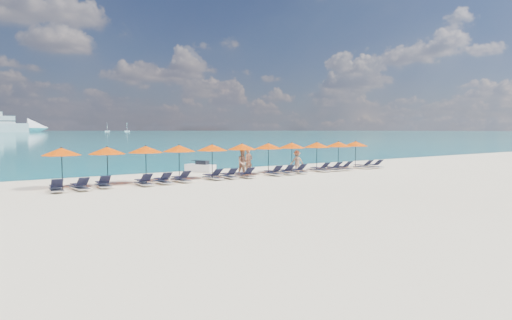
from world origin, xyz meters
TOP-DOWN VIEW (x-y plane):
  - ground at (0.00, 0.00)m, footprint 1400.00×1400.00m
  - sailboat_near at (135.57, 544.63)m, footprint 6.37×2.12m
  - sailboat_far at (159.11, 537.38)m, footprint 6.72×2.24m
  - jetski at (-1.15, 8.84)m, footprint 1.83×2.52m
  - beachgoer_a at (1.05, 5.49)m, footprint 0.73×0.54m
  - beachgoer_b at (-0.11, 4.39)m, footprint 1.02×0.77m
  - beachgoer_c at (4.63, 4.35)m, footprint 1.17×0.80m
  - umbrella_0 at (-11.58, 4.83)m, footprint 2.10×2.10m
  - umbrella_1 at (-9.21, 4.62)m, footprint 2.10×2.10m
  - umbrella_2 at (-6.87, 4.79)m, footprint 2.10×2.10m
  - umbrella_3 at (-4.66, 4.86)m, footprint 2.10×2.10m
  - umbrella_4 at (-2.35, 4.74)m, footprint 2.10×2.10m
  - umbrella_5 at (0.11, 4.91)m, footprint 2.10×2.10m
  - umbrella_6 at (2.37, 4.88)m, footprint 2.10×2.10m
  - umbrella_7 at (4.56, 4.87)m, footprint 2.10×2.10m
  - umbrella_8 at (6.87, 4.62)m, footprint 2.10×2.10m
  - umbrella_9 at (9.30, 4.70)m, footprint 2.10×2.10m
  - umbrella_10 at (11.49, 4.85)m, footprint 2.10×2.10m
  - lounger_0 at (-12.13, 3.42)m, footprint 0.74×1.74m
  - lounger_1 at (-10.97, 3.42)m, footprint 0.76×1.75m
  - lounger_2 at (-9.72, 3.72)m, footprint 0.70×1.73m
  - lounger_3 at (-7.55, 3.36)m, footprint 0.63×1.70m
  - lounger_4 at (-6.36, 3.41)m, footprint 0.63×1.71m
  - lounger_5 at (-5.11, 3.62)m, footprint 0.75×1.74m
  - lounger_6 at (-2.87, 3.71)m, footprint 0.76×1.74m
  - lounger_7 at (-1.73, 3.63)m, footprint 0.68×1.72m
  - lounger_8 at (-0.61, 3.41)m, footprint 0.64×1.71m
  - lounger_9 at (1.80, 3.51)m, footprint 0.70×1.73m
  - lounger_10 at (2.93, 3.55)m, footprint 0.79×1.75m
  - lounger_11 at (4.06, 3.60)m, footprint 0.64×1.71m
  - lounger_12 at (6.35, 3.63)m, footprint 0.70×1.73m
  - lounger_13 at (7.52, 3.53)m, footprint 0.72×1.73m
  - lounger_14 at (8.65, 3.55)m, footprint 0.71×1.73m
  - lounger_15 at (11.01, 3.52)m, footprint 0.68×1.72m
  - lounger_16 at (12.17, 3.42)m, footprint 0.71×1.73m

SIDE VIEW (x-z plane):
  - ground at x=0.00m, z-range 0.00..0.00m
  - lounger_0 at x=-12.13m, z-range -0.09..0.56m
  - lounger_1 at x=-10.97m, z-range -0.09..0.56m
  - lounger_2 at x=-9.72m, z-range -0.09..0.56m
  - lounger_3 at x=-7.55m, z-range -0.09..0.56m
  - lounger_4 at x=-6.36m, z-range -0.09..0.56m
  - lounger_5 at x=-5.11m, z-range -0.09..0.56m
  - lounger_6 at x=-2.87m, z-range -0.09..0.56m
  - lounger_7 at x=-1.73m, z-range -0.09..0.56m
  - lounger_8 at x=-0.61m, z-range -0.09..0.56m
  - lounger_9 at x=1.80m, z-range -0.09..0.56m
  - lounger_10 at x=2.93m, z-range -0.09..0.56m
  - lounger_11 at x=4.06m, z-range -0.09..0.56m
  - lounger_12 at x=6.35m, z-range -0.09..0.56m
  - lounger_13 at x=7.52m, z-range -0.09..0.56m
  - lounger_14 at x=8.65m, z-range -0.09..0.56m
  - lounger_15 at x=11.01m, z-range -0.09..0.56m
  - lounger_16 at x=12.17m, z-range -0.09..0.56m
  - jetski at x=-1.15m, z-range -0.07..0.77m
  - beachgoer_c at x=4.63m, z-range 0.00..1.66m
  - beachgoer_a at x=1.05m, z-range 0.00..1.84m
  - beachgoer_b at x=-0.11m, z-range 0.00..1.85m
  - sailboat_near at x=135.57m, z-range -4.64..7.04m
  - sailboat_far at x=159.11m, z-range -4.89..7.42m
  - umbrella_0 at x=-11.58m, z-range 0.88..3.16m
  - umbrella_1 at x=-9.21m, z-range 0.88..3.16m
  - umbrella_2 at x=-6.87m, z-range 0.88..3.16m
  - umbrella_3 at x=-4.66m, z-range 0.88..3.16m
  - umbrella_4 at x=-2.35m, z-range 0.88..3.16m
  - umbrella_5 at x=0.11m, z-range 0.88..3.16m
  - umbrella_6 at x=2.37m, z-range 0.88..3.16m
  - umbrella_7 at x=4.56m, z-range 0.88..3.16m
  - umbrella_8 at x=6.87m, z-range 0.88..3.16m
  - umbrella_9 at x=9.30m, z-range 0.88..3.16m
  - umbrella_10 at x=11.49m, z-range 0.88..3.16m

